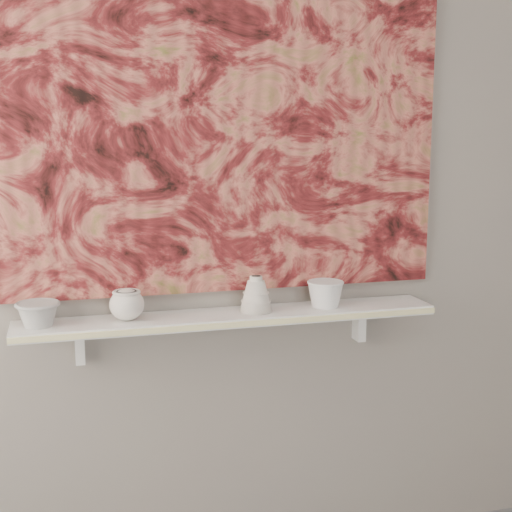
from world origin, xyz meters
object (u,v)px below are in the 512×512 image
object	(u,v)px
bell_vessel	(256,294)
bowl_white	(325,294)
bowl_grey	(38,314)
cup_cream	(127,305)
shelf	(231,317)
painting	(224,126)

from	to	relation	value
bell_vessel	bowl_white	xyz separation A→B (m)	(0.25, 0.00, -0.01)
bell_vessel	bowl_grey	bearing A→B (deg)	180.00
cup_cream	bowl_white	world-z (taller)	cup_cream
shelf	bowl_grey	size ratio (longest dim) A/B	10.24
painting	bowl_white	world-z (taller)	painting
painting	bowl_grey	size ratio (longest dim) A/B	10.97
bowl_grey	cup_cream	bearing A→B (deg)	0.00
bowl_grey	painting	bearing A→B (deg)	7.50
cup_cream	bowl_white	bearing A→B (deg)	0.00
painting	cup_cream	size ratio (longest dim) A/B	13.58
painting	bowl_grey	xyz separation A→B (m)	(-0.61, -0.08, -0.57)
cup_cream	painting	bearing A→B (deg)	13.33
painting	bowl_grey	bearing A→B (deg)	-172.50
shelf	painting	world-z (taller)	painting
shelf	cup_cream	size ratio (longest dim) A/B	12.68
painting	bell_vessel	size ratio (longest dim) A/B	12.38
bowl_grey	cup_cream	distance (m)	0.27
shelf	painting	bearing A→B (deg)	90.00
shelf	bowl_grey	bearing A→B (deg)	180.00
shelf	bowl_grey	world-z (taller)	bowl_grey
bell_vessel	painting	bearing A→B (deg)	137.09
cup_cream	bowl_grey	bearing A→B (deg)	180.00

